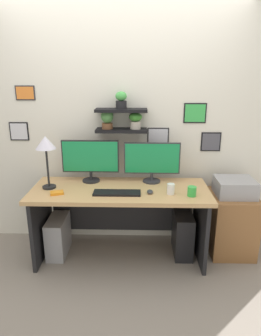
# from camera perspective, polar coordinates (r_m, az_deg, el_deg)

# --- Properties ---
(ground_plane) EXTENTS (8.00, 8.00, 0.00)m
(ground_plane) POSITION_cam_1_polar(r_m,az_deg,el_deg) (3.25, -1.86, -16.42)
(ground_plane) COLOR gray
(back_wall_assembly) EXTENTS (4.40, 0.24, 2.70)m
(back_wall_assembly) POSITION_cam_1_polar(r_m,az_deg,el_deg) (3.17, -1.63, 9.11)
(back_wall_assembly) COLOR silver
(back_wall_assembly) RESTS_ON ground
(desk) EXTENTS (1.73, 0.68, 0.75)m
(desk) POSITION_cam_1_polar(r_m,az_deg,el_deg) (3.03, -1.90, -7.24)
(desk) COLOR tan
(desk) RESTS_ON ground
(monitor_left) EXTENTS (0.58, 0.18, 0.43)m
(monitor_left) POSITION_cam_1_polar(r_m,az_deg,el_deg) (3.06, -7.69, 1.77)
(monitor_left) COLOR black
(monitor_left) RESTS_ON desk
(monitor_right) EXTENTS (0.57, 0.18, 0.41)m
(monitor_right) POSITION_cam_1_polar(r_m,az_deg,el_deg) (3.03, 4.14, 1.44)
(monitor_right) COLOR #2D2D33
(monitor_right) RESTS_ON desk
(keyboard) EXTENTS (0.44, 0.14, 0.02)m
(keyboard) POSITION_cam_1_polar(r_m,az_deg,el_deg) (2.78, -2.61, -4.78)
(keyboard) COLOR black
(keyboard) RESTS_ON desk
(computer_mouse) EXTENTS (0.06, 0.09, 0.03)m
(computer_mouse) POSITION_cam_1_polar(r_m,az_deg,el_deg) (2.79, 3.76, -4.56)
(computer_mouse) COLOR #2D2D33
(computer_mouse) RESTS_ON desk
(desk_lamp) EXTENTS (0.19, 0.19, 0.52)m
(desk_lamp) POSITION_cam_1_polar(r_m,az_deg,el_deg) (2.91, -15.94, 4.00)
(desk_lamp) COLOR black
(desk_lamp) RESTS_ON desk
(coffee_mug) EXTENTS (0.08, 0.08, 0.09)m
(coffee_mug) POSITION_cam_1_polar(r_m,az_deg,el_deg) (2.77, 11.68, -4.40)
(coffee_mug) COLOR green
(coffee_mug) RESTS_ON desk
(pen_cup) EXTENTS (0.07, 0.07, 0.10)m
(pen_cup) POSITION_cam_1_polar(r_m,az_deg,el_deg) (2.78, 7.73, -4.01)
(pen_cup) COLOR white
(pen_cup) RESTS_ON desk
(scissors_tray) EXTENTS (0.14, 0.11, 0.02)m
(scissors_tray) POSITION_cam_1_polar(r_m,az_deg,el_deg) (2.85, -13.93, -4.63)
(scissors_tray) COLOR orange
(scissors_tray) RESTS_ON desk
(drawer_cabinet) EXTENTS (0.44, 0.50, 0.64)m
(drawer_cabinet) POSITION_cam_1_polar(r_m,az_deg,el_deg) (3.35, 18.66, -9.98)
(drawer_cabinet) COLOR brown
(drawer_cabinet) RESTS_ON ground
(printer) EXTENTS (0.38, 0.34, 0.17)m
(printer) POSITION_cam_1_polar(r_m,az_deg,el_deg) (3.19, 19.35, -3.49)
(printer) COLOR #9E9EA3
(printer) RESTS_ON drawer_cabinet
(computer_tower_left) EXTENTS (0.18, 0.40, 0.40)m
(computer_tower_left) POSITION_cam_1_polar(r_m,az_deg,el_deg) (3.28, -13.68, -12.51)
(computer_tower_left) COLOR #99999E
(computer_tower_left) RESTS_ON ground
(computer_tower_right) EXTENTS (0.18, 0.40, 0.46)m
(computer_tower_right) POSITION_cam_1_polar(r_m,az_deg,el_deg) (3.22, 9.94, -12.24)
(computer_tower_right) COLOR black
(computer_tower_right) RESTS_ON ground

